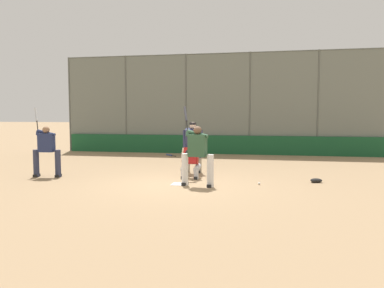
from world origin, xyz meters
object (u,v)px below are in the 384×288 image
(batter_at_plate, at_px, (197,154))
(baseball_loose, at_px, (259,184))
(umpire_home, at_px, (193,146))
(spare_bat_near_backstop, at_px, (170,155))
(fielding_glove_on_dirt, at_px, (316,180))
(catcher_behind_plate, at_px, (191,159))
(batter_on_deck, at_px, (46,149))

(batter_at_plate, bearing_deg, baseball_loose, -153.89)
(umpire_home, xyz_separation_m, spare_bat_near_backstop, (2.03, -4.86, -0.87))
(umpire_home, xyz_separation_m, fielding_glove_on_dirt, (-3.79, 1.12, -0.85))
(catcher_behind_plate, distance_m, batter_on_deck, 4.49)
(batter_at_plate, xyz_separation_m, fielding_glove_on_dirt, (-3.24, -1.16, -0.83))
(catcher_behind_plate, xyz_separation_m, umpire_home, (0.13, -1.04, 0.31))
(umpire_home, height_order, spare_bat_near_backstop, umpire_home)
(catcher_behind_plate, bearing_deg, fielding_glove_on_dirt, 179.36)
(fielding_glove_on_dirt, distance_m, baseball_loose, 1.72)
(catcher_behind_plate, relative_size, umpire_home, 0.68)
(batter_on_deck, relative_size, baseball_loose, 29.24)
(baseball_loose, bearing_deg, batter_at_plate, 16.44)
(umpire_home, relative_size, batter_on_deck, 0.78)
(catcher_behind_plate, bearing_deg, spare_bat_near_backstop, -69.31)
(batter_at_plate, height_order, batter_on_deck, batter_on_deck)
(fielding_glove_on_dirt, bearing_deg, baseball_loose, 22.90)
(spare_bat_near_backstop, bearing_deg, batter_on_deck, 117.36)
(batter_on_deck, distance_m, fielding_glove_on_dirt, 8.15)
(batter_at_plate, height_order, baseball_loose, batter_at_plate)
(spare_bat_near_backstop, bearing_deg, fielding_glove_on_dirt, -179.24)
(umpire_home, distance_m, fielding_glove_on_dirt, 4.04)
(spare_bat_near_backstop, relative_size, fielding_glove_on_dirt, 2.05)
(fielding_glove_on_dirt, relative_size, baseball_loose, 4.43)
(batter_on_deck, height_order, fielding_glove_on_dirt, batter_on_deck)
(spare_bat_near_backstop, height_order, fielding_glove_on_dirt, fielding_glove_on_dirt)
(batter_on_deck, relative_size, spare_bat_near_backstop, 3.22)
(batter_at_plate, bearing_deg, fielding_glove_on_dirt, -150.66)
(batter_at_plate, relative_size, batter_on_deck, 1.00)
(batter_at_plate, distance_m, baseball_loose, 1.92)
(fielding_glove_on_dirt, bearing_deg, umpire_home, -16.46)
(batter_at_plate, xyz_separation_m, umpire_home, (0.55, -2.28, 0.02))
(catcher_behind_plate, height_order, spare_bat_near_backstop, catcher_behind_plate)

